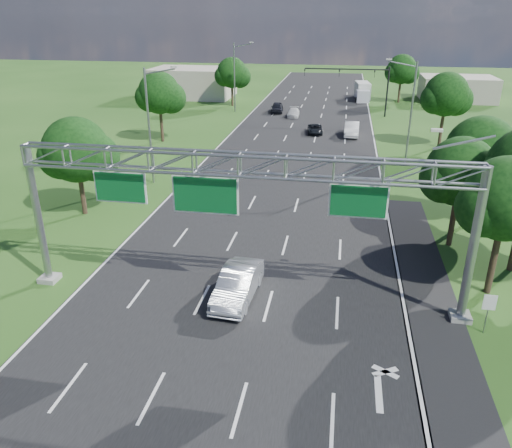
% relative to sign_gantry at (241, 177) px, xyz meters
% --- Properties ---
extents(ground, '(220.00, 220.00, 0.00)m').
position_rel_sign_gantry_xyz_m(ground, '(-0.33, 18.00, -6.89)').
color(ground, '#1E4314').
rests_on(ground, ground).
extents(road, '(18.00, 180.00, 0.02)m').
position_rel_sign_gantry_xyz_m(road, '(-0.33, 18.00, -6.89)').
color(road, black).
rests_on(road, ground).
extents(road_flare, '(3.00, 30.00, 0.02)m').
position_rel_sign_gantry_xyz_m(road_flare, '(9.87, 2.00, -6.89)').
color(road_flare, black).
rests_on(road_flare, ground).
extents(sign_gantry, '(23.50, 1.00, 9.56)m').
position_rel_sign_gantry_xyz_m(sign_gantry, '(0.00, 0.00, 0.00)').
color(sign_gantry, gray).
rests_on(sign_gantry, ground).
extents(regulatory_sign, '(0.60, 0.08, 2.10)m').
position_rel_sign_gantry_xyz_m(regulatory_sign, '(12.07, -1.02, -5.38)').
color(regulatory_sign, gray).
rests_on(regulatory_sign, ground).
extents(traffic_signal, '(12.21, 0.24, 7.00)m').
position_rel_sign_gantry_xyz_m(traffic_signal, '(7.15, 53.00, -1.72)').
color(traffic_signal, black).
rests_on(traffic_signal, ground).
extents(streetlight_l_near, '(2.97, 0.22, 10.16)m').
position_rel_sign_gantry_xyz_m(streetlight_l_near, '(-11.63, 18.00, -1.31)').
color(streetlight_l_near, gray).
rests_on(streetlight_l_near, ground).
extents(streetlight_l_far, '(2.97, 0.22, 10.16)m').
position_rel_sign_gantry_xyz_m(streetlight_l_far, '(-11.63, 53.00, -1.31)').
color(streetlight_l_far, gray).
rests_on(streetlight_l_far, ground).
extents(streetlight_r_mid, '(2.97, 0.22, 10.16)m').
position_rel_sign_gantry_xyz_m(streetlight_r_mid, '(10.97, 28.00, -1.31)').
color(streetlight_r_mid, gray).
rests_on(streetlight_r_mid, ground).
extents(tree_cluster_right, '(9.91, 14.60, 8.68)m').
position_rel_sign_gantry_xyz_m(tree_cluster_right, '(14.47, 7.19, -1.58)').
color(tree_cluster_right, '#2D2116').
rests_on(tree_cluster_right, ground).
extents(tree_verge_la, '(5.76, 4.80, 7.40)m').
position_rel_sign_gantry_xyz_m(tree_verge_la, '(-14.25, 10.04, -2.13)').
color(tree_verge_la, '#2D2116').
rests_on(tree_verge_la, ground).
extents(tree_verge_lb, '(5.76, 4.80, 8.06)m').
position_rel_sign_gantry_xyz_m(tree_verge_lb, '(-16.25, 33.04, -1.48)').
color(tree_verge_lb, '#2D2116').
rests_on(tree_verge_lb, ground).
extents(tree_verge_lc, '(5.76, 4.80, 7.62)m').
position_rel_sign_gantry_xyz_m(tree_verge_lc, '(-13.25, 58.04, -1.92)').
color(tree_verge_lc, '#2D2116').
rests_on(tree_verge_lc, ground).
extents(tree_verge_rd, '(5.76, 4.80, 8.28)m').
position_rel_sign_gantry_xyz_m(tree_verge_rd, '(15.75, 36.04, -1.26)').
color(tree_verge_rd, '#2D2116').
rests_on(tree_verge_rd, ground).
extents(tree_verge_re, '(5.76, 4.80, 7.84)m').
position_rel_sign_gantry_xyz_m(tree_verge_re, '(13.75, 66.04, -1.70)').
color(tree_verge_re, '#2D2116').
rests_on(tree_verge_re, ground).
extents(building_left, '(14.00, 10.00, 5.00)m').
position_rel_sign_gantry_xyz_m(building_left, '(-22.33, 66.00, -4.39)').
color(building_left, '#AEA392').
rests_on(building_left, ground).
extents(building_right, '(12.00, 9.00, 4.00)m').
position_rel_sign_gantry_xyz_m(building_right, '(23.67, 70.00, -4.89)').
color(building_right, '#AEA392').
rests_on(building_right, ground).
extents(silver_sedan, '(2.12, 5.21, 1.68)m').
position_rel_sign_gantry_xyz_m(silver_sedan, '(-0.27, 0.03, -6.05)').
color(silver_sedan, silver).
rests_on(silver_sedan, ground).
extents(car_queue_a, '(1.80, 4.13, 1.18)m').
position_rel_sign_gantry_xyz_m(car_queue_a, '(-2.55, 50.69, -6.30)').
color(car_queue_a, silver).
rests_on(car_queue_a, ground).
extents(car_queue_b, '(2.20, 4.10, 1.09)m').
position_rel_sign_gantry_xyz_m(car_queue_b, '(1.27, 40.27, -6.35)').
color(car_queue_b, black).
rests_on(car_queue_b, ground).
extents(car_queue_c, '(2.09, 4.48, 1.48)m').
position_rel_sign_gantry_xyz_m(car_queue_c, '(-5.38, 53.57, -6.15)').
color(car_queue_c, black).
rests_on(car_queue_c, ground).
extents(car_queue_d, '(1.83, 5.01, 1.64)m').
position_rel_sign_gantry_xyz_m(car_queue_d, '(5.81, 39.78, -6.07)').
color(car_queue_d, silver).
rests_on(car_queue_d, ground).
extents(box_truck, '(2.80, 7.72, 2.84)m').
position_rel_sign_gantry_xyz_m(box_truck, '(7.67, 68.10, -5.53)').
color(box_truck, silver).
rests_on(box_truck, ground).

